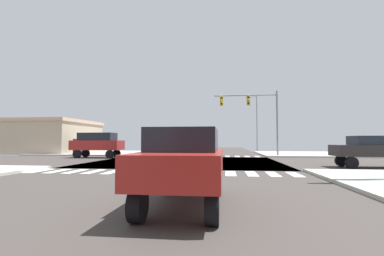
{
  "coord_description": "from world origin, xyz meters",
  "views": [
    {
      "loc": [
        2.96,
        -20.63,
        1.59
      ],
      "look_at": [
        -0.51,
        8.29,
        2.97
      ],
      "focal_mm": 25.27,
      "sensor_mm": 36.0,
      "label": 1
    }
  ],
  "objects_px": {
    "traffic_signal_mast": "(252,108)",
    "sedan_leading_2": "(185,160)",
    "street_lamp": "(255,118)",
    "suv_farside_2": "(97,143)",
    "bank_building": "(48,137)",
    "sedan_crossing_1": "(372,149)"
  },
  "relations": [
    {
      "from": "traffic_signal_mast",
      "to": "sedan_leading_2",
      "type": "relative_size",
      "value": 1.55
    },
    {
      "from": "street_lamp",
      "to": "suv_farside_2",
      "type": "relative_size",
      "value": 1.83
    },
    {
      "from": "street_lamp",
      "to": "suv_farside_2",
      "type": "distance_m",
      "value": 24.52
    },
    {
      "from": "street_lamp",
      "to": "sedan_leading_2",
      "type": "relative_size",
      "value": 1.96
    },
    {
      "from": "bank_building",
      "to": "sedan_leading_2",
      "type": "bearing_deg",
      "value": -50.04
    },
    {
      "from": "sedan_crossing_1",
      "to": "sedan_leading_2",
      "type": "height_order",
      "value": "same"
    },
    {
      "from": "bank_building",
      "to": "sedan_crossing_1",
      "type": "bearing_deg",
      "value": -26.24
    },
    {
      "from": "sedan_crossing_1",
      "to": "sedan_leading_2",
      "type": "bearing_deg",
      "value": 137.6
    },
    {
      "from": "traffic_signal_mast",
      "to": "sedan_crossing_1",
      "type": "relative_size",
      "value": 1.55
    },
    {
      "from": "sedan_leading_2",
      "to": "traffic_signal_mast",
      "type": "bearing_deg",
      "value": 79.87
    },
    {
      "from": "bank_building",
      "to": "sedan_crossing_1",
      "type": "xyz_separation_m",
      "value": [
        31.43,
        -15.49,
        -0.99
      ]
    },
    {
      "from": "bank_building",
      "to": "suv_farside_2",
      "type": "distance_m",
      "value": 13.86
    },
    {
      "from": "traffic_signal_mast",
      "to": "bank_building",
      "type": "distance_m",
      "value": 26.2
    },
    {
      "from": "bank_building",
      "to": "street_lamp",
      "type": "bearing_deg",
      "value": 18.57
    },
    {
      "from": "traffic_signal_mast",
      "to": "street_lamp",
      "type": "height_order",
      "value": "street_lamp"
    },
    {
      "from": "street_lamp",
      "to": "sedan_crossing_1",
      "type": "distance_m",
      "value": 25.34
    },
    {
      "from": "traffic_signal_mast",
      "to": "sedan_leading_2",
      "type": "bearing_deg",
      "value": -100.13
    },
    {
      "from": "street_lamp",
      "to": "suv_farside_2",
      "type": "bearing_deg",
      "value": -133.03
    },
    {
      "from": "street_lamp",
      "to": "bank_building",
      "type": "bearing_deg",
      "value": -161.43
    },
    {
      "from": "suv_farside_2",
      "to": "sedan_leading_2",
      "type": "xyz_separation_m",
      "value": [
        10.88,
        -17.53,
        -0.28
      ]
    },
    {
      "from": "traffic_signal_mast",
      "to": "sedan_leading_2",
      "type": "distance_m",
      "value": 22.13
    },
    {
      "from": "street_lamp",
      "to": "suv_farside_2",
      "type": "height_order",
      "value": "street_lamp"
    }
  ]
}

